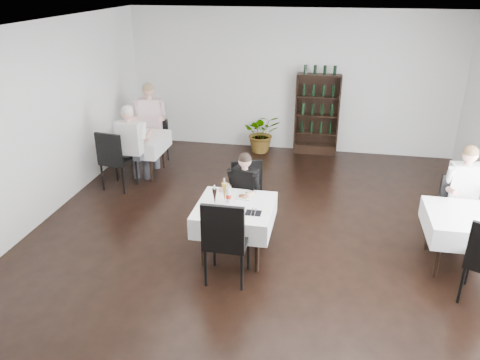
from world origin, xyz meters
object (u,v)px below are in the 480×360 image
(potted_tree, at_px, (262,133))
(main_table, at_px, (235,215))
(diner_main, at_px, (243,189))
(wine_shelf, at_px, (317,115))

(potted_tree, bearing_deg, main_table, -86.49)
(main_table, relative_size, diner_main, 0.80)
(wine_shelf, relative_size, diner_main, 1.35)
(wine_shelf, relative_size, main_table, 1.70)
(potted_tree, xyz_separation_m, diner_main, (0.26, -3.62, 0.32))
(diner_main, bearing_deg, wine_shelf, 76.56)
(wine_shelf, xyz_separation_m, main_table, (-0.90, -4.31, -0.23))
(potted_tree, height_order, diner_main, diner_main)
(wine_shelf, xyz_separation_m, potted_tree, (-1.16, -0.15, -0.42))
(main_table, bearing_deg, potted_tree, 93.51)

